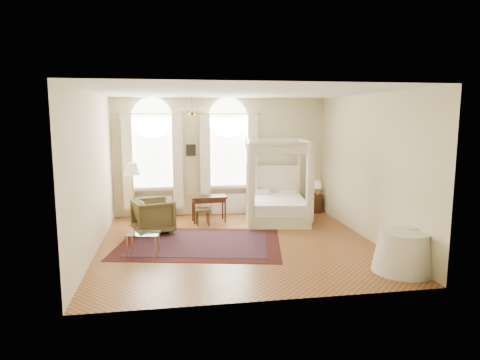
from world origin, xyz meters
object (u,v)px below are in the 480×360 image
at_px(nightstand, 314,203).
at_px(armchair, 153,216).
at_px(coffee_table, 143,235).
at_px(canopy_bed, 276,202).
at_px(stool, 202,211).
at_px(floor_lamp, 132,172).
at_px(side_table, 403,252).
at_px(writing_desk, 209,200).

height_order(nightstand, armchair, armchair).
bearing_deg(coffee_table, canopy_bed, 34.44).
height_order(stool, coffee_table, coffee_table).
bearing_deg(canopy_bed, floor_lamp, 177.95).
height_order(canopy_bed, floor_lamp, canopy_bed).
xyz_separation_m(armchair, coffee_table, (-0.15, -1.60, -0.01)).
bearing_deg(nightstand, side_table, -90.00).
xyz_separation_m(floor_lamp, side_table, (5.10, -4.21, -1.01)).
bearing_deg(armchair, side_table, -143.54).
xyz_separation_m(coffee_table, floor_lamp, (-0.38, 2.45, 0.98)).
height_order(nightstand, floor_lamp, floor_lamp).
xyz_separation_m(nightstand, side_table, (0.00, -4.87, 0.10)).
distance_m(canopy_bed, armchair, 3.31).
height_order(writing_desk, floor_lamp, floor_lamp).
relative_size(nightstand, stool, 1.24).
relative_size(writing_desk, floor_lamp, 0.59).
bearing_deg(floor_lamp, side_table, -39.57).
distance_m(nightstand, writing_desk, 3.23).
xyz_separation_m(coffee_table, side_table, (4.72, -1.76, -0.03)).
relative_size(canopy_bed, coffee_table, 3.10).
bearing_deg(floor_lamp, writing_desk, 0.73).
distance_m(canopy_bed, nightstand, 1.57).
bearing_deg(nightstand, floor_lamp, -172.72).
distance_m(nightstand, stool, 3.47).
bearing_deg(canopy_bed, stool, -175.83).
bearing_deg(side_table, nightstand, 90.00).
bearing_deg(canopy_bed, coffee_table, -145.56).
xyz_separation_m(nightstand, writing_desk, (-3.15, -0.63, 0.33)).
bearing_deg(armchair, writing_desk, -75.53).
xyz_separation_m(nightstand, floor_lamp, (-5.10, -0.65, 1.11)).
bearing_deg(stool, side_table, -49.64).
bearing_deg(stool, floor_lamp, 170.92).
bearing_deg(stool, writing_desk, 57.73).
height_order(stool, side_table, side_table).
xyz_separation_m(canopy_bed, coffee_table, (-3.38, -2.32, -0.09)).
relative_size(canopy_bed, armchair, 2.44).
relative_size(nightstand, coffee_table, 0.75).
bearing_deg(nightstand, canopy_bed, -149.60).
bearing_deg(writing_desk, armchair, -148.38).
distance_m(writing_desk, side_table, 5.29).
height_order(writing_desk, coffee_table, writing_desk).
height_order(nightstand, writing_desk, writing_desk).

